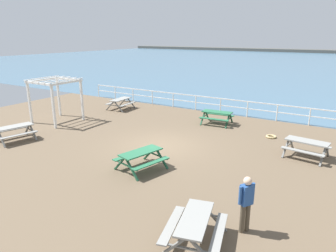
{
  "coord_description": "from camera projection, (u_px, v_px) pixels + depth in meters",
  "views": [
    {
      "loc": [
        7.86,
        -12.04,
        5.29
      ],
      "look_at": [
        -0.06,
        0.86,
        0.8
      ],
      "focal_mm": 32.96,
      "sensor_mm": 36.0,
      "label": 1
    }
  ],
  "objects": [
    {
      "name": "ground_plane",
      "position": [
        160.0,
        148.0,
        15.31
      ],
      "size": [
        30.0,
        24.0,
        0.2
      ],
      "primitive_type": "cube",
      "color": "brown"
    },
    {
      "name": "sea_band",
      "position": [
        311.0,
        64.0,
        58.39
      ],
      "size": [
        142.0,
        90.0,
        0.01
      ],
      "primitive_type": "cube",
      "color": "#476B84",
      "rests_on": "ground"
    },
    {
      "name": "distant_shoreline",
      "position": [
        331.0,
        53.0,
        93.53
      ],
      "size": [
        142.0,
        6.0,
        1.8
      ],
      "primitive_type": "cube",
      "color": "#4C4C47",
      "rests_on": "ground"
    },
    {
      "name": "seaward_railing",
      "position": [
        221.0,
        103.0,
        21.4
      ],
      "size": [
        23.07,
        0.07,
        1.08
      ],
      "color": "white",
      "rests_on": "ground"
    },
    {
      "name": "picnic_table_near_left",
      "position": [
        195.0,
        224.0,
        7.97
      ],
      "size": [
        1.9,
        2.12,
        0.8
      ],
      "rotation": [
        0.0,
        0.0,
        1.82
      ],
      "color": "gray",
      "rests_on": "ground"
    },
    {
      "name": "picnic_table_near_right",
      "position": [
        307.0,
        145.0,
        13.73
      ],
      "size": [
        1.97,
        1.74,
        0.8
      ],
      "rotation": [
        0.0,
        0.0,
        -0.13
      ],
      "color": "gray",
      "rests_on": "ground"
    },
    {
      "name": "picnic_table_mid_centre",
      "position": [
        121.0,
        101.0,
        22.68
      ],
      "size": [
        1.64,
        1.89,
        0.8
      ],
      "rotation": [
        0.0,
        0.0,
        1.63
      ],
      "color": "gray",
      "rests_on": "ground"
    },
    {
      "name": "picnic_table_far_left",
      "position": [
        217.0,
        115.0,
        18.91
      ],
      "size": [
        1.92,
        1.68,
        0.8
      ],
      "rotation": [
        0.0,
        0.0,
        0.09
      ],
      "color": "#286B47",
      "rests_on": "ground"
    },
    {
      "name": "picnic_table_far_right",
      "position": [
        141.0,
        156.0,
        12.47
      ],
      "size": [
        1.9,
        2.12,
        0.8
      ],
      "rotation": [
        0.0,
        0.0,
        1.32
      ],
      "color": "#286B47",
      "rests_on": "ground"
    },
    {
      "name": "picnic_table_seaward",
      "position": [
        14.0,
        130.0,
        15.9
      ],
      "size": [
        1.87,
        2.09,
        0.8
      ],
      "rotation": [
        0.0,
        0.0,
        1.34
      ],
      "color": "gray",
      "rests_on": "ground"
    },
    {
      "name": "visitor",
      "position": [
        246.0,
        201.0,
        8.38
      ],
      "size": [
        0.36,
        0.47,
        1.66
      ],
      "rotation": [
        0.0,
        0.0,
        5.74
      ],
      "color": "#4C4233",
      "rests_on": "ground"
    },
    {
      "name": "lattice_pergola",
      "position": [
        55.0,
        90.0,
        19.06
      ],
      "size": [
        2.44,
        2.56,
        2.7
      ],
      "rotation": [
        0.0,
        0.0,
        0.0
      ],
      "color": "white",
      "rests_on": "ground"
    },
    {
      "name": "rope_coil",
      "position": [
        271.0,
        137.0,
        16.5
      ],
      "size": [
        0.55,
        0.55,
        0.11
      ],
      "primitive_type": "torus",
      "color": "tan",
      "rests_on": "ground"
    }
  ]
}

